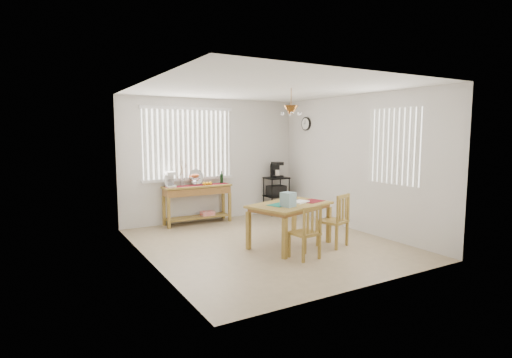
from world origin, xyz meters
TOP-DOWN VIEW (x-y plane):
  - ground at (0.00, 0.00)m, footprint 4.00×4.50m
  - room_shell at (0.00, 0.02)m, footprint 4.20×4.70m
  - sideboard at (-0.44, 2.03)m, footprint 1.42×0.40m
  - sideboard_items at (-0.67, 2.04)m, footprint 1.35×0.33m
  - wire_cart at (1.49, 2.00)m, footprint 0.51×0.41m
  - cart_items at (1.49, 2.01)m, footprint 0.20×0.24m
  - dining_table at (0.26, -0.30)m, footprint 1.53×1.22m
  - table_items at (0.17, -0.45)m, footprint 1.12×0.52m
  - chair_left at (0.07, -1.00)m, footprint 0.41×0.41m
  - chair_right at (0.89, -0.70)m, footprint 0.52×0.52m

SIDE VIEW (x-z plane):
  - ground at x=0.00m, z-range -0.01..0.00m
  - chair_left at x=0.07m, z-range -0.01..0.81m
  - chair_right at x=0.89m, z-range -0.01..0.88m
  - wire_cart at x=1.49m, z-range 0.09..0.95m
  - sideboard at x=-0.44m, z-range 0.20..1.00m
  - dining_table at x=0.26m, z-range 0.28..0.99m
  - table_items at x=0.17m, z-range 0.69..0.92m
  - sideboard_items at x=-0.67m, z-range 0.62..1.24m
  - cart_items at x=1.49m, z-range 0.85..1.20m
  - room_shell at x=0.00m, z-range 0.34..3.04m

